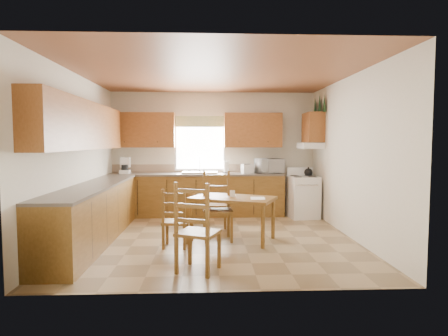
{
  "coord_description": "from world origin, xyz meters",
  "views": [
    {
      "loc": [
        -0.14,
        -6.13,
        1.6
      ],
      "look_at": [
        0.15,
        0.3,
        1.15
      ],
      "focal_mm": 30.0,
      "sensor_mm": 36.0,
      "label": 1
    }
  ],
  "objects_px": {
    "microwave": "(269,166)",
    "chair_near_left": "(175,218)",
    "chair_far_left": "(216,201)",
    "chair_far_right": "(218,206)",
    "dining_table": "(233,218)",
    "stove": "(303,197)",
    "chair_near_right": "(198,227)"
  },
  "relations": [
    {
      "from": "dining_table",
      "to": "chair_far_left",
      "type": "distance_m",
      "value": 0.94
    },
    {
      "from": "dining_table",
      "to": "chair_far_right",
      "type": "relative_size",
      "value": 1.18
    },
    {
      "from": "microwave",
      "to": "chair_near_left",
      "type": "xyz_separation_m",
      "value": [
        -1.84,
        -2.43,
        -0.63
      ]
    },
    {
      "from": "microwave",
      "to": "dining_table",
      "type": "distance_m",
      "value": 2.37
    },
    {
      "from": "chair_near_left",
      "to": "chair_near_right",
      "type": "height_order",
      "value": "chair_near_right"
    },
    {
      "from": "dining_table",
      "to": "chair_near_left",
      "type": "bearing_deg",
      "value": -132.81
    },
    {
      "from": "chair_far_right",
      "to": "chair_far_left",
      "type": "bearing_deg",
      "value": 86.58
    },
    {
      "from": "chair_near_left",
      "to": "chair_far_right",
      "type": "height_order",
      "value": "chair_far_right"
    },
    {
      "from": "chair_near_left",
      "to": "chair_near_right",
      "type": "distance_m",
      "value": 1.16
    },
    {
      "from": "chair_near_left",
      "to": "chair_near_right",
      "type": "bearing_deg",
      "value": 113.81
    },
    {
      "from": "stove",
      "to": "chair_far_right",
      "type": "xyz_separation_m",
      "value": [
        -1.85,
        -1.75,
        0.13
      ]
    },
    {
      "from": "chair_far_left",
      "to": "chair_far_right",
      "type": "bearing_deg",
      "value": -87.07
    },
    {
      "from": "dining_table",
      "to": "chair_near_left",
      "type": "distance_m",
      "value": 0.98
    },
    {
      "from": "chair_far_right",
      "to": "microwave",
      "type": "bearing_deg",
      "value": 56.06
    },
    {
      "from": "chair_near_right",
      "to": "dining_table",
      "type": "bearing_deg",
      "value": -87.02
    },
    {
      "from": "microwave",
      "to": "chair_far_left",
      "type": "xyz_separation_m",
      "value": [
        -1.2,
        -1.15,
        -0.59
      ]
    },
    {
      "from": "microwave",
      "to": "dining_table",
      "type": "xyz_separation_m",
      "value": [
        -0.94,
        -2.05,
        -0.73
      ]
    },
    {
      "from": "microwave",
      "to": "chair_near_left",
      "type": "distance_m",
      "value": 3.12
    },
    {
      "from": "chair_near_left",
      "to": "chair_near_right",
      "type": "relative_size",
      "value": 0.81
    },
    {
      "from": "dining_table",
      "to": "chair_far_right",
      "type": "xyz_separation_m",
      "value": [
        -0.25,
        -0.03,
        0.2
      ]
    },
    {
      "from": "microwave",
      "to": "chair_near_right",
      "type": "relative_size",
      "value": 0.47
    },
    {
      "from": "stove",
      "to": "chair_near_left",
      "type": "bearing_deg",
      "value": -145.0
    },
    {
      "from": "dining_table",
      "to": "chair_far_left",
      "type": "bearing_deg",
      "value": 130.15
    },
    {
      "from": "chair_near_right",
      "to": "chair_near_left",
      "type": "bearing_deg",
      "value": -48.49
    },
    {
      "from": "microwave",
      "to": "dining_table",
      "type": "bearing_deg",
      "value": -133.63
    },
    {
      "from": "chair_near_left",
      "to": "stove",
      "type": "bearing_deg",
      "value": -134.94
    },
    {
      "from": "microwave",
      "to": "chair_far_right",
      "type": "distance_m",
      "value": 2.45
    },
    {
      "from": "stove",
      "to": "dining_table",
      "type": "xyz_separation_m",
      "value": [
        -1.61,
        -1.73,
        -0.08
      ]
    },
    {
      "from": "chair_near_right",
      "to": "chair_far_right",
      "type": "height_order",
      "value": "same"
    },
    {
      "from": "microwave",
      "to": "chair_near_left",
      "type": "height_order",
      "value": "microwave"
    },
    {
      "from": "chair_far_left",
      "to": "stove",
      "type": "bearing_deg",
      "value": 26.15
    },
    {
      "from": "chair_near_left",
      "to": "chair_near_right",
      "type": "xyz_separation_m",
      "value": [
        0.37,
        -1.09,
        0.11
      ]
    }
  ]
}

